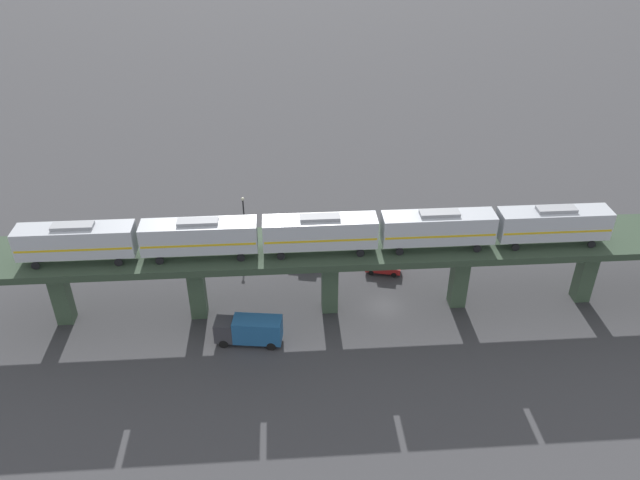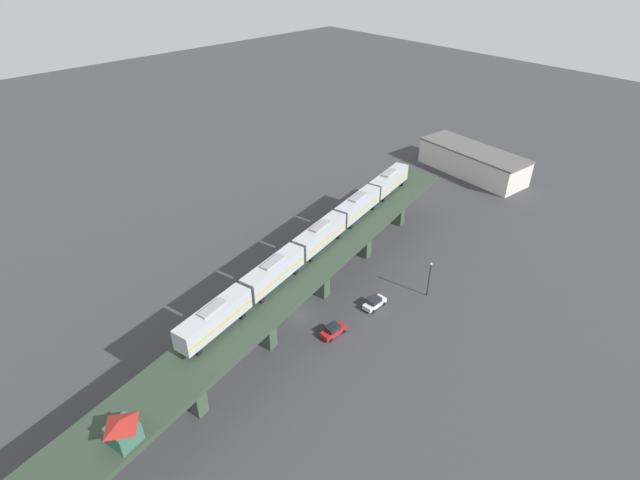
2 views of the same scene
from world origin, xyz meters
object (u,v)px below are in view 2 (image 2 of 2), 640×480
at_px(subway_train, 320,235).
at_px(delivery_truck, 326,254).
at_px(street_car_red, 333,330).
at_px(street_lamp, 429,276).
at_px(signal_hut, 123,430).
at_px(street_car_white, 374,303).
at_px(warehouse_building, 473,161).

xyz_separation_m(subway_train, delivery_truck, (-5.53, 6.77, -9.72)).
relative_size(street_car_red, street_lamp, 0.64).
bearing_deg(subway_train, street_car_red, -32.87).
bearing_deg(delivery_truck, signal_hut, -68.25).
bearing_deg(street_car_white, street_lamp, 65.33).
bearing_deg(street_car_red, warehouse_building, 105.36).
bearing_deg(warehouse_building, subway_train, -81.89).
bearing_deg(street_lamp, subway_train, -138.43).
bearing_deg(warehouse_building, street_car_red, -74.64).
distance_m(street_car_red, warehouse_building, 71.85).
relative_size(subway_train, delivery_truck, 8.32).
bearing_deg(subway_train, warehouse_building, 98.11).
relative_size(street_car_white, warehouse_building, 0.15).
xyz_separation_m(subway_train, street_car_red, (10.09, -6.52, -10.54)).
bearing_deg(delivery_truck, street_car_red, -40.39).
bearing_deg(delivery_truck, warehouse_building, 93.48).
relative_size(delivery_truck, street_lamp, 1.06).
relative_size(delivery_truck, warehouse_building, 0.25).
bearing_deg(street_car_red, street_car_white, 90.69).
distance_m(street_car_red, delivery_truck, 20.53).
distance_m(signal_hut, warehouse_building, 106.16).
height_order(delivery_truck, warehouse_building, warehouse_building).
height_order(subway_train, warehouse_building, subway_train).
height_order(street_car_white, delivery_truck, delivery_truck).
bearing_deg(warehouse_building, street_car_white, -72.32).
height_order(subway_train, street_car_white, subway_train).
distance_m(subway_train, signal_hut, 42.96).
bearing_deg(street_car_red, subway_train, 147.13).
xyz_separation_m(street_car_white, street_car_red, (0.12, -9.92, 0.00)).
xyz_separation_m(signal_hut, warehouse_building, (-22.38, 103.52, -7.33)).
distance_m(signal_hut, street_lamp, 53.79).
height_order(street_lamp, warehouse_building, street_lamp).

